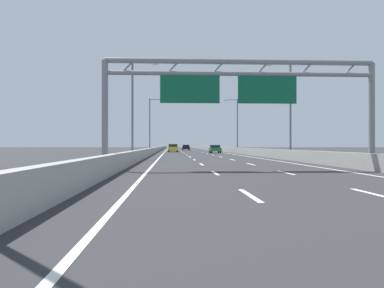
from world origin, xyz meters
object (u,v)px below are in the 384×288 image
at_px(sign_gantry, 238,86).
at_px(streetlamp_left_far, 151,122).
at_px(green_car, 215,149).
at_px(streetlamp_right_mid, 288,104).
at_px(red_car, 173,148).
at_px(black_car, 186,147).
at_px(blue_car, 173,147).
at_px(streetlamp_right_far, 236,122).
at_px(yellow_car, 173,148).
at_px(silver_car, 172,147).
at_px(streetlamp_left_mid, 135,103).

height_order(sign_gantry, streetlamp_left_far, streetlamp_left_far).
bearing_deg(green_car, streetlamp_right_mid, -82.57).
bearing_deg(streetlamp_right_mid, red_car, 101.53).
bearing_deg(sign_gantry, red_car, 92.70).
height_order(streetlamp_left_far, black_car, streetlamp_left_far).
xyz_separation_m(sign_gantry, blue_car, (-3.33, 100.90, -4.04)).
relative_size(streetlamp_right_far, black_car, 2.22).
relative_size(green_car, yellow_car, 0.89).
height_order(streetlamp_right_mid, silver_car, streetlamp_right_mid).
bearing_deg(streetlamp_right_mid, blue_car, 97.37).
height_order(green_car, blue_car, blue_car).
relative_size(streetlamp_left_mid, red_car, 2.05).
xyz_separation_m(sign_gantry, green_car, (3.70, 46.19, -4.09)).
distance_m(streetlamp_left_far, yellow_car, 10.58).
xyz_separation_m(green_car, red_car, (-6.98, 23.34, 0.01)).
xyz_separation_m(red_car, blue_car, (-0.06, 31.36, 0.04)).
relative_size(sign_gantry, streetlamp_left_far, 1.67).
xyz_separation_m(streetlamp_right_far, black_car, (-7.62, 34.10, -4.67)).
distance_m(sign_gantry, streetlamp_right_far, 48.69).
height_order(red_car, blue_car, blue_car).
distance_m(sign_gantry, yellow_car, 57.03).
bearing_deg(silver_car, streetlamp_left_far, -93.63).
height_order(sign_gantry, yellow_car, sign_gantry).
distance_m(streetlamp_left_mid, yellow_car, 41.11).
distance_m(streetlamp_right_mid, blue_car, 85.61).
relative_size(streetlamp_right_mid, silver_car, 2.18).
xyz_separation_m(streetlamp_right_mid, streetlamp_left_far, (-14.93, 31.96, 0.00)).
bearing_deg(black_car, yellow_car, -97.74).
distance_m(sign_gantry, silver_car, 108.57).
distance_m(green_car, black_car, 36.17).
distance_m(streetlamp_right_mid, yellow_car, 42.40).
relative_size(sign_gantry, red_car, 3.42).
bearing_deg(streetlamp_left_mid, streetlamp_left_far, 90.00).
distance_m(sign_gantry, black_car, 82.28).
bearing_deg(black_car, streetlamp_left_far, -102.10).
height_order(streetlamp_left_mid, silver_car, streetlamp_left_mid).
bearing_deg(green_car, silver_car, 96.58).
bearing_deg(red_car, green_car, -73.36).
xyz_separation_m(black_car, red_car, (-3.28, -12.64, -0.01)).
relative_size(blue_car, silver_car, 0.94).
bearing_deg(green_car, black_car, 95.87).
xyz_separation_m(yellow_car, blue_car, (0.11, 44.11, -0.03)).
xyz_separation_m(streetlamp_right_mid, blue_car, (-10.96, 84.78, -4.64)).
relative_size(sign_gantry, streetlamp_right_mid, 1.67).
height_order(green_car, red_car, same).
xyz_separation_m(streetlamp_left_far, blue_car, (3.97, 52.82, -4.64)).
bearing_deg(streetlamp_right_mid, streetlamp_right_far, 90.00).
relative_size(red_car, blue_car, 1.13).
bearing_deg(streetlamp_left_mid, green_car, 69.89).
bearing_deg(silver_car, streetlamp_left_mid, -92.38).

